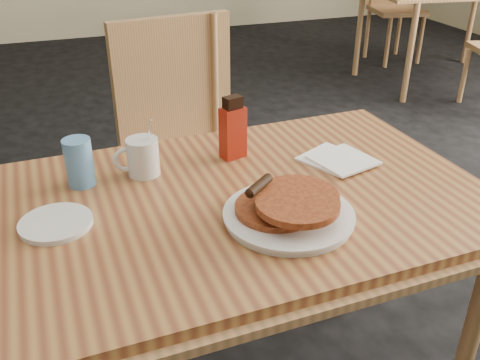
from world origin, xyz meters
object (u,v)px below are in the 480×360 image
Objects in this scene: chair_main_far at (182,134)px; blue_tumbler at (79,162)px; syrup_bottle at (233,130)px; pancake_plate at (289,210)px; main_table at (247,210)px; coffee_mug at (142,156)px.

chair_main_far is 0.72m from blue_tumbler.
chair_main_far is at bearing 56.05° from blue_tumbler.
pancake_plate is at bearing -103.70° from syrup_bottle.
pancake_plate is (0.02, -0.88, 0.18)m from chair_main_far.
main_table is 0.41m from blue_tumbler.
pancake_plate is at bearing -71.09° from main_table.
main_table is at bearing -115.43° from syrup_bottle.
blue_tumbler is at bearing 153.74° from main_table.
main_table is at bearing -100.29° from chair_main_far.
chair_main_far is 3.51× the size of pancake_plate.
chair_main_far reaches higher than syrup_bottle.
coffee_mug reaches higher than pancake_plate.
syrup_bottle is (0.03, 0.20, 0.12)m from main_table.
chair_main_far is (0.02, 0.74, -0.11)m from main_table.
main_table is 7.99× the size of coffee_mug.
chair_main_far reaches higher than blue_tumbler.
pancake_plate is 1.69× the size of syrup_bottle.
blue_tumbler reaches higher than main_table.
chair_main_far is 5.93× the size of syrup_bottle.
blue_tumbler is at bearing -132.43° from chair_main_far.
blue_tumbler is at bearing 142.42° from pancake_plate.
main_table is at bearing -26.26° from blue_tumbler.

